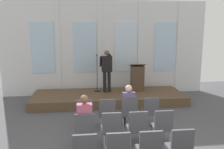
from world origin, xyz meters
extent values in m
cube|color=silver|center=(0.00, 6.06, 2.07)|extent=(9.07, 0.10, 4.15)
cube|color=silver|center=(-2.72, 6.00, 2.12)|extent=(0.99, 0.04, 2.19)
cube|color=silver|center=(-2.07, 6.01, 2.07)|extent=(0.20, 0.08, 4.15)
cube|color=silver|center=(-0.91, 6.00, 2.12)|extent=(0.99, 0.04, 2.19)
cube|color=silver|center=(-0.26, 6.01, 2.07)|extent=(0.20, 0.08, 4.15)
cube|color=silver|center=(0.91, 6.00, 2.12)|extent=(0.99, 0.04, 2.19)
cube|color=silver|center=(1.55, 6.01, 2.07)|extent=(0.20, 0.08, 4.15)
cube|color=silver|center=(2.72, 6.00, 2.12)|extent=(0.99, 0.04, 2.19)
cube|color=silver|center=(3.37, 6.01, 2.07)|extent=(0.20, 0.08, 4.15)
cube|color=brown|center=(0.00, 4.76, 0.17)|extent=(6.04, 2.01, 0.34)
cylinder|color=black|center=(-0.14, 5.00, 0.77)|extent=(0.14, 0.14, 0.85)
cylinder|color=black|center=(0.04, 5.00, 0.77)|extent=(0.14, 0.14, 0.85)
cube|color=black|center=(-0.05, 5.00, 1.52)|extent=(0.42, 0.22, 0.64)
cube|color=#B28C19|center=(-0.05, 5.12, 1.60)|extent=(0.06, 0.01, 0.38)
sphere|color=brown|center=(-0.05, 5.01, 1.97)|extent=(0.21, 0.21, 0.21)
cylinder|color=black|center=(-0.29, 5.08, 1.62)|extent=(0.09, 0.28, 0.45)
cylinder|color=black|center=(0.10, 5.13, 1.84)|extent=(0.15, 0.36, 0.15)
cylinder|color=black|center=(0.05, 5.27, 1.87)|extent=(0.11, 0.34, 0.15)
sphere|color=brown|center=(-0.06, 5.53, 1.92)|extent=(0.10, 0.10, 0.10)
cylinder|color=black|center=(-0.43, 5.19, 0.36)|extent=(0.28, 0.28, 0.03)
cylinder|color=black|center=(-0.43, 5.19, 1.10)|extent=(0.02, 0.02, 1.45)
sphere|color=#262626|center=(-0.43, 5.19, 1.86)|extent=(0.07, 0.07, 0.07)
cube|color=#4C3828|center=(1.26, 5.14, 0.87)|extent=(0.52, 0.40, 1.05)
cube|color=#4C3828|center=(1.26, 5.16, 1.43)|extent=(0.60, 0.48, 0.14)
cylinder|color=#99999E|center=(-0.78, 2.33, 0.20)|extent=(0.04, 0.04, 0.40)
cylinder|color=#99999E|center=(-1.14, 2.33, 0.20)|extent=(0.04, 0.04, 0.40)
cylinder|color=#99999E|center=(-0.78, 1.99, 0.20)|extent=(0.04, 0.04, 0.40)
cylinder|color=#99999E|center=(-1.14, 1.99, 0.20)|extent=(0.04, 0.04, 0.40)
cube|color=#47474C|center=(-0.96, 2.16, 0.44)|extent=(0.46, 0.44, 0.08)
cube|color=#47474C|center=(-0.96, 1.97, 0.71)|extent=(0.46, 0.06, 0.46)
cylinder|color=#99999E|center=(-0.14, 2.33, 0.20)|extent=(0.04, 0.04, 0.40)
cylinder|color=#99999E|center=(-0.50, 2.33, 0.20)|extent=(0.04, 0.04, 0.40)
cylinder|color=#99999E|center=(-0.14, 1.99, 0.20)|extent=(0.04, 0.04, 0.40)
cylinder|color=#99999E|center=(-0.50, 1.99, 0.20)|extent=(0.04, 0.04, 0.40)
cube|color=#47474C|center=(-0.32, 2.16, 0.44)|extent=(0.46, 0.44, 0.08)
cube|color=#47474C|center=(-0.32, 1.97, 0.71)|extent=(0.46, 0.06, 0.46)
cylinder|color=#99999E|center=(0.50, 2.33, 0.20)|extent=(0.04, 0.04, 0.40)
cylinder|color=#99999E|center=(0.14, 2.33, 0.20)|extent=(0.04, 0.04, 0.40)
cylinder|color=#99999E|center=(0.50, 1.99, 0.20)|extent=(0.04, 0.04, 0.40)
cylinder|color=#99999E|center=(0.14, 1.99, 0.20)|extent=(0.04, 0.04, 0.40)
cube|color=#47474C|center=(0.32, 2.16, 0.44)|extent=(0.46, 0.44, 0.08)
cube|color=#47474C|center=(0.32, 1.97, 0.71)|extent=(0.46, 0.06, 0.46)
cylinder|color=#2D2D33|center=(0.23, 2.34, 0.22)|extent=(0.10, 0.10, 0.44)
cylinder|color=#2D2D33|center=(0.41, 2.34, 0.22)|extent=(0.10, 0.10, 0.44)
cube|color=#2D2D33|center=(0.32, 2.22, 0.50)|extent=(0.34, 0.36, 0.12)
cube|color=#594C72|center=(0.32, 2.11, 0.83)|extent=(0.36, 0.20, 0.53)
sphere|color=beige|center=(0.32, 2.13, 1.20)|extent=(0.20, 0.20, 0.20)
cylinder|color=#99999E|center=(1.14, 2.33, 0.20)|extent=(0.04, 0.04, 0.40)
cylinder|color=#99999E|center=(0.78, 2.33, 0.20)|extent=(0.04, 0.04, 0.40)
cylinder|color=#99999E|center=(1.14, 1.99, 0.20)|extent=(0.04, 0.04, 0.40)
cylinder|color=#99999E|center=(0.78, 1.99, 0.20)|extent=(0.04, 0.04, 0.40)
cube|color=#47474C|center=(0.96, 2.16, 0.44)|extent=(0.46, 0.44, 0.08)
cube|color=#47474C|center=(0.96, 1.97, 0.71)|extent=(0.46, 0.06, 0.46)
cylinder|color=#99999E|center=(-0.78, 1.21, 0.20)|extent=(0.04, 0.04, 0.40)
cylinder|color=#99999E|center=(-1.14, 1.21, 0.20)|extent=(0.04, 0.04, 0.40)
cylinder|color=#99999E|center=(-0.78, 0.87, 0.20)|extent=(0.04, 0.04, 0.40)
cylinder|color=#99999E|center=(-1.14, 0.87, 0.20)|extent=(0.04, 0.04, 0.40)
cube|color=#47474C|center=(-0.96, 1.04, 0.44)|extent=(0.46, 0.44, 0.08)
cube|color=#47474C|center=(-0.96, 0.85, 0.71)|extent=(0.46, 0.06, 0.46)
cylinder|color=#2D2D33|center=(-1.05, 1.22, 0.22)|extent=(0.10, 0.10, 0.44)
cylinder|color=#2D2D33|center=(-0.87, 1.22, 0.22)|extent=(0.10, 0.10, 0.44)
cube|color=#2D2D33|center=(-0.96, 1.10, 0.50)|extent=(0.34, 0.36, 0.12)
cube|color=#B24C66|center=(-0.96, 0.99, 0.85)|extent=(0.36, 0.20, 0.58)
sphere|color=brown|center=(-0.96, 1.01, 1.25)|extent=(0.20, 0.20, 0.20)
cylinder|color=#99999E|center=(-0.14, 1.21, 0.20)|extent=(0.04, 0.04, 0.40)
cylinder|color=#99999E|center=(-0.50, 1.21, 0.20)|extent=(0.04, 0.04, 0.40)
cylinder|color=#99999E|center=(-0.14, 0.87, 0.20)|extent=(0.04, 0.04, 0.40)
cylinder|color=#99999E|center=(-0.50, 0.87, 0.20)|extent=(0.04, 0.04, 0.40)
cube|color=#47474C|center=(-0.32, 1.04, 0.44)|extent=(0.46, 0.44, 0.08)
cube|color=#47474C|center=(-0.32, 0.85, 0.71)|extent=(0.46, 0.06, 0.46)
cylinder|color=#99999E|center=(0.50, 1.21, 0.20)|extent=(0.04, 0.04, 0.40)
cylinder|color=#99999E|center=(0.14, 1.21, 0.20)|extent=(0.04, 0.04, 0.40)
cylinder|color=#99999E|center=(0.50, 0.87, 0.20)|extent=(0.04, 0.04, 0.40)
cylinder|color=#99999E|center=(0.14, 0.87, 0.20)|extent=(0.04, 0.04, 0.40)
cube|color=#47474C|center=(0.32, 1.04, 0.44)|extent=(0.46, 0.44, 0.08)
cube|color=#47474C|center=(0.32, 0.85, 0.71)|extent=(0.46, 0.06, 0.46)
cylinder|color=#99999E|center=(1.14, 1.21, 0.20)|extent=(0.04, 0.04, 0.40)
cylinder|color=#99999E|center=(0.78, 1.21, 0.20)|extent=(0.04, 0.04, 0.40)
cylinder|color=#99999E|center=(1.14, 0.87, 0.20)|extent=(0.04, 0.04, 0.40)
cylinder|color=#99999E|center=(0.78, 0.87, 0.20)|extent=(0.04, 0.04, 0.40)
cube|color=#47474C|center=(0.96, 1.04, 0.44)|extent=(0.46, 0.44, 0.08)
cube|color=#47474C|center=(0.96, 0.85, 0.71)|extent=(0.46, 0.06, 0.46)
cube|color=#47474C|center=(-0.96, -0.26, 0.71)|extent=(0.46, 0.06, 0.46)
cube|color=#47474C|center=(-0.32, -0.26, 0.71)|extent=(0.46, 0.06, 0.46)
cube|color=#47474C|center=(0.32, -0.26, 0.71)|extent=(0.46, 0.06, 0.46)
cube|color=#47474C|center=(0.96, -0.07, 0.44)|extent=(0.46, 0.44, 0.08)
cube|color=#47474C|center=(0.96, -0.26, 0.71)|extent=(0.46, 0.06, 0.46)
camera|label=1|loc=(-0.92, -4.38, 2.85)|focal=37.62mm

